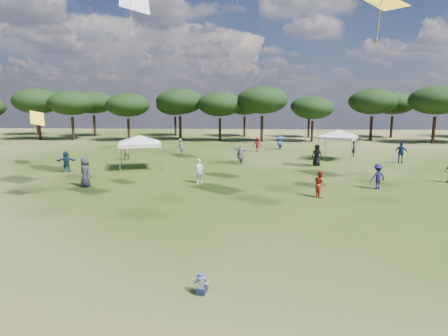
# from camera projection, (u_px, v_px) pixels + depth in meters

# --- Properties ---
(ground) EXTENTS (140.00, 140.00, 0.00)m
(ground) POSITION_uv_depth(u_px,v_px,m) (199.00, 331.00, 8.65)
(ground) COLOR #354A16
(ground) RESTS_ON ground
(tree_line) EXTENTS (108.78, 17.63, 7.77)m
(tree_line) POSITION_uv_depth(u_px,v_px,m) (255.00, 102.00, 54.23)
(tree_line) COLOR black
(tree_line) RESTS_ON ground
(tent_left) EXTENTS (6.28, 6.28, 3.02)m
(tent_left) POSITION_uv_depth(u_px,v_px,m) (139.00, 137.00, 29.86)
(tent_left) COLOR gray
(tent_left) RESTS_ON ground
(tent_right) EXTENTS (5.73, 5.73, 3.12)m
(tent_right) POSITION_uv_depth(u_px,v_px,m) (338.00, 131.00, 34.68)
(tent_right) COLOR gray
(tent_right) RESTS_ON ground
(toddler) EXTENTS (0.42, 0.46, 0.60)m
(toddler) POSITION_uv_depth(u_px,v_px,m) (201.00, 285.00, 10.32)
(toddler) COLOR #161E31
(toddler) RESTS_ON ground
(festival_crowd) EXTENTS (28.89, 23.39, 1.88)m
(festival_crowd) POSITION_uv_depth(u_px,v_px,m) (246.00, 154.00, 32.61)
(festival_crowd) COLOR navy
(festival_crowd) RESTS_ON ground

